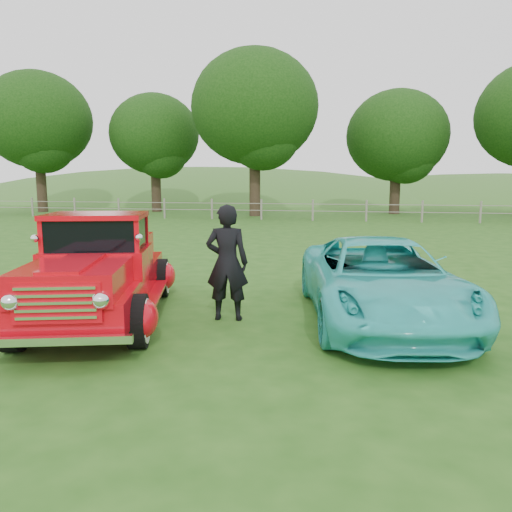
% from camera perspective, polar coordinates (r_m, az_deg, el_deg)
% --- Properties ---
extents(ground, '(140.00, 140.00, 0.00)m').
position_cam_1_polar(ground, '(7.48, -8.51, -9.40)').
color(ground, '#235015').
rests_on(ground, ground).
extents(distant_hills, '(116.00, 60.00, 18.00)m').
position_cam_1_polar(distant_hills, '(66.81, 5.72, 2.75)').
color(distant_hills, '#335F23').
rests_on(distant_hills, ground).
extents(fence_line, '(48.00, 0.12, 1.20)m').
position_cam_1_polar(fence_line, '(28.83, 6.51, 5.24)').
color(fence_line, gray).
rests_on(fence_line, ground).
extents(tree_far_west, '(7.60, 7.60, 9.93)m').
position_cam_1_polar(tree_far_west, '(39.87, -23.72, 13.99)').
color(tree_far_west, black).
rests_on(tree_far_west, ground).
extents(tree_mid_west, '(6.40, 6.40, 8.46)m').
position_cam_1_polar(tree_mid_west, '(37.71, -11.52, 13.45)').
color(tree_mid_west, black).
rests_on(tree_mid_west, ground).
extents(tree_near_west, '(8.00, 8.00, 10.42)m').
position_cam_1_polar(tree_near_west, '(32.64, -0.14, 16.59)').
color(tree_near_west, black).
rests_on(tree_near_west, ground).
extents(tree_near_east, '(6.80, 6.80, 8.33)m').
position_cam_1_polar(tree_near_east, '(35.89, 15.83, 13.06)').
color(tree_near_east, black).
rests_on(tree_near_east, ground).
extents(red_pickup, '(3.20, 5.27, 1.78)m').
position_cam_1_polar(red_pickup, '(8.64, -17.40, -1.80)').
color(red_pickup, black).
rests_on(red_pickup, ground).
extents(teal_sedan, '(3.09, 5.21, 1.36)m').
position_cam_1_polar(teal_sedan, '(8.40, 14.00, -2.77)').
color(teal_sedan, '#31C4BF').
rests_on(teal_sedan, ground).
extents(man, '(0.75, 0.54, 1.92)m').
position_cam_1_polar(man, '(8.22, -3.32, -0.76)').
color(man, black).
rests_on(man, ground).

